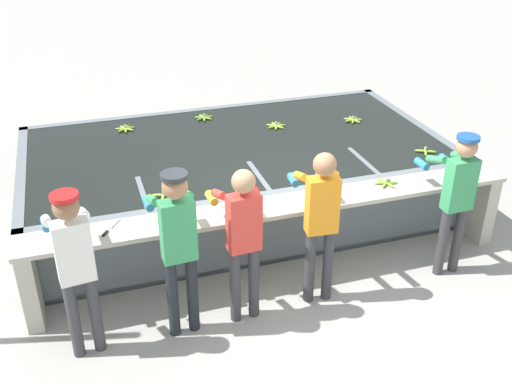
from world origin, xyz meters
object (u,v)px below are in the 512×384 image
object	(u,v)px
banana_bunch_floating_0	(276,126)
banana_bunch_floating_2	(353,120)
worker_4	(457,191)
banana_bunch_floating_3	(125,129)
worker_1	(178,238)
knife_0	(323,198)
knife_1	(109,230)
banana_bunch_floating_1	(426,151)
worker_0	(74,259)
banana_bunch_floating_4	(163,195)
banana_bunch_floating_5	(204,117)
banana_bunch_ledge_0	(386,183)
worker_2	(243,232)
worker_3	(321,214)

from	to	relation	value
banana_bunch_floating_0	banana_bunch_floating_2	xyz separation A→B (m)	(1.13, -0.12, 0.00)
worker_4	banana_bunch_floating_0	world-z (taller)	worker_4
banana_bunch_floating_3	worker_4	bearing A→B (deg)	-44.79
worker_1	banana_bunch_floating_3	bearing A→B (deg)	91.84
knife_0	knife_1	size ratio (longest dim) A/B	1.14
worker_1	knife_1	bearing A→B (deg)	134.78
banana_bunch_floating_1	banana_bunch_floating_2	distance (m)	1.35
worker_0	banana_bunch_floating_4	xyz separation A→B (m)	(0.99, 1.15, -0.11)
banana_bunch_floating_5	banana_bunch_ledge_0	size ratio (longest dim) A/B	1.00
banana_bunch_floating_0	knife_1	size ratio (longest dim) A/B	0.90
worker_2	banana_bunch_floating_5	distance (m)	3.33
banana_bunch_floating_2	banana_bunch_floating_5	size ratio (longest dim) A/B	1.00
knife_1	worker_1	bearing A→B (deg)	-45.22
worker_1	banana_bunch_floating_3	xyz separation A→B (m)	(-0.10, 3.24, -0.15)
worker_1	banana_bunch_floating_1	bearing A→B (deg)	20.47
banana_bunch_floating_0	banana_bunch_ledge_0	distance (m)	2.15
banana_bunch_ledge_0	knife_1	world-z (taller)	banana_bunch_ledge_0
knife_1	banana_bunch_floating_2	bearing A→B (deg)	28.51
worker_4	banana_bunch_floating_2	distance (m)	2.50
banana_bunch_floating_3	banana_bunch_floating_2	bearing A→B (deg)	-11.80
worker_1	banana_bunch_floating_4	size ratio (longest dim) A/B	6.33
knife_1	banana_bunch_floating_0	bearing A→B (deg)	39.91
worker_2	knife_0	bearing A→B (deg)	26.49
banana_bunch_floating_2	worker_0	bearing A→B (deg)	-147.05
worker_4	worker_2	bearing A→B (deg)	-178.60
worker_0	worker_3	distance (m)	2.41
worker_2	banana_bunch_floating_2	bearing A→B (deg)	46.51
worker_1	worker_2	distance (m)	0.64
worker_0	worker_4	world-z (taller)	worker_0
banana_bunch_floating_1	banana_bunch_floating_2	xyz separation A→B (m)	(-0.40, 1.29, -0.00)
banana_bunch_floating_3	banana_bunch_floating_5	distance (m)	1.15
knife_0	banana_bunch_floating_1	bearing A→B (deg)	22.76
worker_0	banana_bunch_floating_4	size ratio (longest dim) A/B	6.18
banana_bunch_floating_1	banana_bunch_floating_5	world-z (taller)	same
banana_bunch_ledge_0	knife_0	size ratio (longest dim) A/B	0.80
worker_2	banana_bunch_floating_5	bearing A→B (deg)	83.06
banana_bunch_floating_2	banana_bunch_floating_0	bearing A→B (deg)	173.75
banana_bunch_floating_1	knife_1	xyz separation A→B (m)	(-4.05, -0.70, -0.01)
banana_bunch_floating_4	worker_0	bearing A→B (deg)	-130.65
worker_2	banana_bunch_floating_2	size ratio (longest dim) A/B	6.03
worker_3	banana_bunch_floating_0	distance (m)	2.67
banana_bunch_floating_2	banana_bunch_floating_3	world-z (taller)	same
banana_bunch_floating_3	worker_0	bearing A→B (deg)	-104.30
worker_3	banana_bunch_floating_3	bearing A→B (deg)	116.47
worker_2	banana_bunch_floating_3	world-z (taller)	worker_2
worker_2	worker_3	size ratio (longest dim) A/B	0.98
worker_0	banana_bunch_floating_2	world-z (taller)	worker_0
banana_bunch_floating_0	knife_0	xyz separation A→B (m)	(-0.22, -2.14, -0.01)
worker_2	worker_1	bearing A→B (deg)	-177.95
banana_bunch_floating_2	banana_bunch_floating_5	distance (m)	2.16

